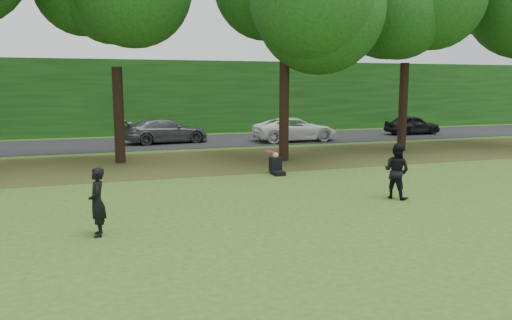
{
  "coord_description": "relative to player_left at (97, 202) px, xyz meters",
  "views": [
    {
      "loc": [
        -4.23,
        -8.31,
        3.38
      ],
      "look_at": [
        0.13,
        4.67,
        1.3
      ],
      "focal_mm": 35.0,
      "sensor_mm": 36.0,
      "label": 1
    }
  ],
  "objects": [
    {
      "name": "far_hedge",
      "position": [
        4.14,
        23.88,
        1.72
      ],
      "size": [
        70.0,
        3.0,
        5.0
      ],
      "primitive_type": "cube",
      "color": "#164112",
      "rests_on": "ground"
    },
    {
      "name": "player_left",
      "position": [
        0.0,
        0.0,
        0.0
      ],
      "size": [
        0.39,
        0.57,
        1.55
      ],
      "primitive_type": "imported",
      "rotation": [
        0.0,
        0.0,
        -1.59
      ],
      "color": "black",
      "rests_on": "ground"
    },
    {
      "name": "leaf_litter",
      "position": [
        4.14,
        9.88,
        -0.77
      ],
      "size": [
        60.0,
        7.0,
        0.01
      ],
      "primitive_type": "cube",
      "color": "#49331A",
      "rests_on": "ground"
    },
    {
      "name": "street",
      "position": [
        4.14,
        17.88,
        -0.77
      ],
      "size": [
        70.0,
        7.0,
        0.02
      ],
      "primitive_type": "cube",
      "color": "black",
      "rests_on": "ground"
    },
    {
      "name": "ground",
      "position": [
        4.14,
        -3.12,
        -0.78
      ],
      "size": [
        120.0,
        120.0,
        0.0
      ],
      "primitive_type": "plane",
      "color": "#335019",
      "rests_on": "ground"
    },
    {
      "name": "seated_person",
      "position": [
        6.57,
        6.01,
        -0.47
      ],
      "size": [
        0.42,
        0.73,
        0.83
      ],
      "rotation": [
        0.0,
        0.0,
        0.01
      ],
      "color": "black",
      "rests_on": "ground"
    },
    {
      "name": "player_right",
      "position": [
        8.53,
        1.09,
        0.05
      ],
      "size": [
        0.93,
        1.0,
        1.65
      ],
      "primitive_type": "imported",
      "rotation": [
        0.0,
        0.0,
        2.06
      ],
      "color": "black",
      "rests_on": "ground"
    },
    {
      "name": "parked_cars",
      "position": [
        3.9,
        17.0,
        -0.07
      ],
      "size": [
        38.83,
        3.9,
        1.4
      ],
      "color": "black",
      "rests_on": "street"
    },
    {
      "name": "frisbee",
      "position": [
        4.19,
        0.29,
        0.92
      ],
      "size": [
        0.32,
        0.33,
        0.14
      ],
      "color": "#E3138E",
      "rests_on": "ground"
    }
  ]
}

